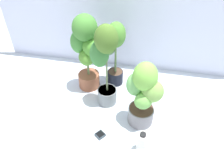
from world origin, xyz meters
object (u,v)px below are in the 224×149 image
Objects in this scene: potted_plant_front_right at (143,93)px; potted_plant_back_center at (114,47)px; hygrometer_box at (100,135)px; nutrient_bottle at (142,142)px; potted_plant_center at (104,61)px; potted_plant_back_left at (86,48)px.

potted_plant_back_center is at bearing 124.59° from potted_plant_front_right.
hygrometer_box is 0.49× the size of nutrient_bottle.
potted_plant_center is 0.82m from nutrient_bottle.
potted_plant_center is 1.02× the size of potted_plant_back_left.
potted_plant_center is 1.31× the size of potted_plant_front_right.
hygrometer_box is (0.03, -0.81, -0.48)m from potted_plant_back_center.
potted_plant_front_right is 3.10× the size of nutrient_bottle.
potted_plant_back_left is (-0.65, 0.42, 0.15)m from potted_plant_front_right.
potted_plant_front_right is 6.28× the size of hygrometer_box.
potted_plant_front_right is (0.41, -0.21, -0.16)m from potted_plant_center.
potted_plant_back_left reaches higher than hygrometer_box.
nutrient_bottle is at bearing 117.43° from hygrometer_box.
potted_plant_back_left reaches higher than potted_plant_front_right.
potted_plant_back_left is at bearing -153.87° from potted_plant_back_center.
potted_plant_center reaches higher than nutrient_bottle.
potted_plant_front_right is 0.89× the size of potted_plant_back_center.
potted_plant_back_left is at bearing 132.79° from nutrient_bottle.
potted_plant_center is at bearing -135.24° from hygrometer_box.
potted_plant_center reaches higher than potted_plant_front_right.
nutrient_bottle is at bearing -64.41° from potted_plant_back_center.
potted_plant_back_left is 0.90m from hygrometer_box.
nutrient_bottle is (0.42, -0.88, -0.38)m from potted_plant_back_center.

